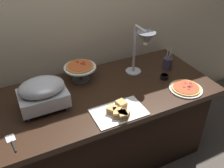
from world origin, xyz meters
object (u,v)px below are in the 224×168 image
Objects in this scene: chafing_dish at (42,92)px; sandwich_platter at (119,112)px; pizza_plate_front at (186,88)px; sauce_cup_near at (164,77)px; pizza_plate_center at (80,68)px; serving_spatula at (12,142)px; utensil_holder at (167,63)px; heat_lamp at (144,42)px.

chafing_dish reaches higher than sandwich_platter.
sauce_cup_near is at bearing 105.38° from pizza_plate_front.
chafing_dish is 4.89× the size of sauce_cup_near.
sauce_cup_near is (0.57, 0.25, -0.00)m from sandwich_platter.
pizza_plate_center is 1.59× the size of serving_spatula.
chafing_dish is 1.99× the size of serving_spatula.
utensil_holder is (0.79, -0.18, -0.06)m from pizza_plate_center.
sauce_cup_near is at bearing -24.88° from pizza_plate_center.
sauce_cup_near is (0.66, -0.31, -0.09)m from pizza_plate_center.
heat_lamp is at bearing -171.56° from utensil_holder.
utensil_holder is 1.27× the size of serving_spatula.
utensil_holder is at bearing 28.42° from sandwich_platter.
sauce_cup_near is (1.03, -0.06, -0.12)m from chafing_dish.
pizza_plate_center is 0.57m from sandwich_platter.
chafing_dish reaches higher than sauce_cup_near.
pizza_plate_center is 0.71× the size of sandwich_platter.
serving_spatula is at bearing -167.26° from utensil_holder.
pizza_plate_center reaches higher than sauce_cup_near.
pizza_plate_center is at bearing 155.12° from sauce_cup_near.
heat_lamp is at bearing 155.52° from sauce_cup_near.
heat_lamp reaches higher than pizza_plate_center.
heat_lamp is at bearing 129.34° from pizza_plate_front.
utensil_holder reaches higher than pizza_plate_center.
serving_spatula is at bearing -166.09° from heat_lamp.
pizza_plate_front is 1.56× the size of serving_spatula.
serving_spatula is at bearing -137.17° from chafing_dish.
sandwich_platter is at bearing -156.78° from sauce_cup_near.
sandwich_platter is 0.62m from sauce_cup_near.
heat_lamp reaches higher than chafing_dish.
pizza_plate_center is at bearing 144.08° from pizza_plate_front.
serving_spatula is (-1.12, -0.28, -0.34)m from heat_lamp.
pizza_plate_front is at bearing -50.66° from heat_lamp.
sandwich_platter reaches higher than pizza_plate_front.
sandwich_platter is (0.09, -0.55, -0.09)m from pizza_plate_center.
pizza_plate_center is (-0.47, 0.22, -0.23)m from heat_lamp.
chafing_dish is 0.57m from sandwich_platter.
sandwich_platter is 0.74m from serving_spatula.
chafing_dish is 1.56× the size of utensil_holder.
pizza_plate_front is 0.63m from sandwich_platter.
pizza_plate_center reaches higher than pizza_plate_front.
heat_lamp is 1.20m from serving_spatula.
utensil_holder is at bearing 79.41° from pizza_plate_front.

